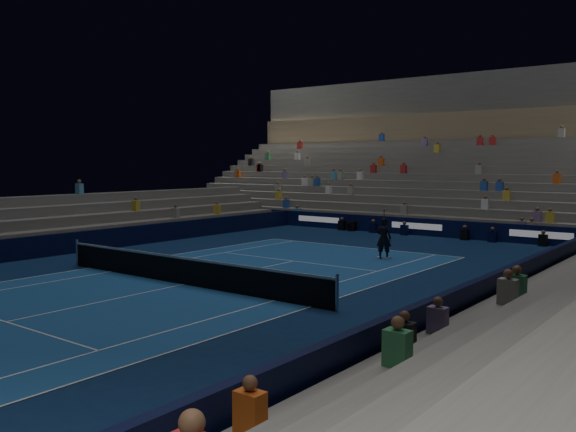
# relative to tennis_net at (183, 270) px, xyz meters

# --- Properties ---
(ground) EXTENTS (90.00, 90.00, 0.00)m
(ground) POSITION_rel_tennis_net_xyz_m (0.00, 0.00, -0.50)
(ground) COLOR #0B2045
(ground) RESTS_ON ground
(court_surface) EXTENTS (10.97, 23.77, 0.01)m
(court_surface) POSITION_rel_tennis_net_xyz_m (0.00, 0.00, -0.50)
(court_surface) COLOR #194D8D
(court_surface) RESTS_ON ground
(sponsor_barrier_far) EXTENTS (44.00, 0.25, 1.00)m
(sponsor_barrier_far) POSITION_rel_tennis_net_xyz_m (0.00, 18.50, -0.00)
(sponsor_barrier_far) COLOR black
(sponsor_barrier_far) RESTS_ON ground
(sponsor_barrier_east) EXTENTS (0.25, 37.00, 1.00)m
(sponsor_barrier_east) POSITION_rel_tennis_net_xyz_m (9.70, 0.00, -0.00)
(sponsor_barrier_east) COLOR black
(sponsor_barrier_east) RESTS_ON ground
(sponsor_barrier_west) EXTENTS (0.25, 37.00, 1.00)m
(sponsor_barrier_west) POSITION_rel_tennis_net_xyz_m (-9.70, 0.00, -0.00)
(sponsor_barrier_west) COLOR black
(sponsor_barrier_west) RESTS_ON ground
(grandstand_main) EXTENTS (44.00, 15.20, 11.20)m
(grandstand_main) POSITION_rel_tennis_net_xyz_m (0.00, 27.90, 2.87)
(grandstand_main) COLOR #60605B
(grandstand_main) RESTS_ON ground
(tennis_net) EXTENTS (12.90, 0.10, 1.10)m
(tennis_net) POSITION_rel_tennis_net_xyz_m (0.00, 0.00, 0.00)
(tennis_net) COLOR #B2B2B7
(tennis_net) RESTS_ON ground
(tennis_player) EXTENTS (0.77, 0.62, 1.86)m
(tennis_player) POSITION_rel_tennis_net_xyz_m (2.79, 9.33, 0.43)
(tennis_player) COLOR black
(tennis_player) RESTS_ON ground
(broadcast_camera) EXTENTS (0.54, 0.94, 0.59)m
(broadcast_camera) POSITION_rel_tennis_net_xyz_m (-4.25, 18.06, -0.20)
(broadcast_camera) COLOR black
(broadcast_camera) RESTS_ON ground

